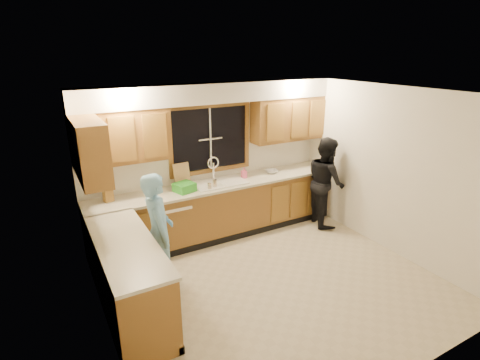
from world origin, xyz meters
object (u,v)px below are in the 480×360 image
stove (142,307)px  man (159,232)px  woman (326,182)px  dish_crate (184,187)px  dishwasher (171,223)px  bowl (272,171)px  knife_block (108,194)px  soap_bottle (244,173)px  sink (219,187)px

stove → man: (0.49, 0.88, 0.34)m
man → woman: (3.15, 0.44, -0.00)m
dish_crate → woman: bearing=-10.0°
dishwasher → stove: bearing=-117.7°
dish_crate → bowl: 1.67m
woman → knife_block: 3.60m
stove → woman: 3.88m
stove → soap_bottle: (2.30, 1.87, 0.56)m
knife_block → man: bearing=-84.8°
stove → woman: woman is taller
dish_crate → knife_block: bearing=171.8°
stove → dish_crate: size_ratio=3.20×
stove → dishwasher: bearing=62.3°
dishwasher → stove: 2.04m
sink → dishwasher: size_ratio=1.05×
woman → knife_block: (-3.54, 0.59, 0.25)m
sink → knife_block: size_ratio=3.79×
man → woman: size_ratio=1.00×
man → bowl: size_ratio=7.35×
knife_block → bowl: bearing=-16.9°
stove → soap_bottle: soap_bottle is taller
bowl → soap_bottle: bearing=179.3°
dishwasher → man: man is taller
man → woman: bearing=-74.4°
sink → dish_crate: 0.63m
sink → dish_crate: bearing=-174.1°
dish_crate → man: bearing=-128.4°
dishwasher → soap_bottle: size_ratio=4.60×
man → sink: bearing=-46.7°
sink → woman: size_ratio=0.55×
soap_bottle → bowl: soap_bottle is taller
woman → bowl: 0.96m
man → soap_bottle: bearing=-53.8°
knife_block → soap_bottle: size_ratio=1.27×
sink → man: bearing=-144.3°
woman → stove: bearing=127.8°
bowl → dish_crate: bearing=-176.6°
woman → bowl: (-0.78, 0.53, 0.16)m
knife_block → dish_crate: (1.09, -0.16, -0.05)m
stove → woman: bearing=20.1°
sink → dishwasher: sink is taller
stove → dish_crate: bearing=56.0°
dish_crate → stove: bearing=-124.0°
soap_bottle → dishwasher: bearing=-177.5°
woman → dish_crate: bearing=97.7°
woman → man: bearing=115.8°
soap_bottle → knife_block: bearing=178.7°
man → woman: 3.18m
knife_block → dish_crate: size_ratio=0.81×
dishwasher → knife_block: 1.06m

